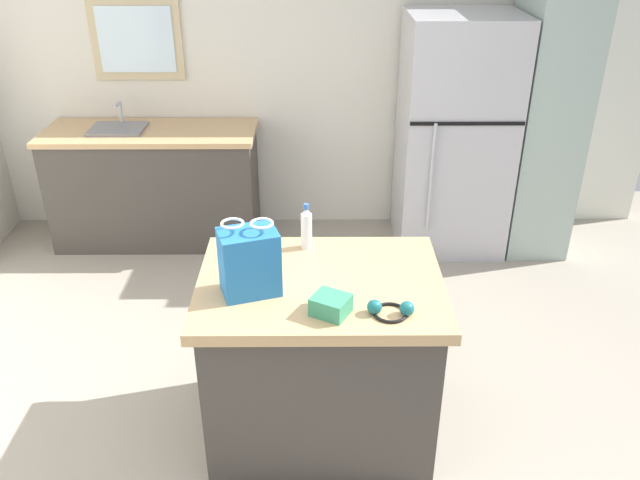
{
  "coord_description": "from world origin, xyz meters",
  "views": [
    {
      "loc": [
        -0.05,
        -2.36,
        2.45
      ],
      "look_at": [
        -0.03,
        0.48,
        0.94
      ],
      "focal_mm": 36.31,
      "sensor_mm": 36.0,
      "label": 1
    }
  ],
  "objects_px": {
    "tall_cabinet": "(546,108)",
    "ear_defenders": "(391,310)",
    "small_box": "(331,305)",
    "shopping_bag": "(249,262)",
    "kitchen_island": "(320,357)",
    "refrigerator": "(454,136)",
    "bottle": "(306,228)"
  },
  "relations": [
    {
      "from": "bottle",
      "to": "ear_defenders",
      "type": "height_order",
      "value": "bottle"
    },
    {
      "from": "tall_cabinet",
      "to": "shopping_bag",
      "type": "relative_size",
      "value": 6.3
    },
    {
      "from": "refrigerator",
      "to": "tall_cabinet",
      "type": "xyz_separation_m",
      "value": [
        0.65,
        0.0,
        0.21
      ]
    },
    {
      "from": "bottle",
      "to": "tall_cabinet",
      "type": "bearing_deg",
      "value": 45.37
    },
    {
      "from": "bottle",
      "to": "ear_defenders",
      "type": "relative_size",
      "value": 1.21
    },
    {
      "from": "tall_cabinet",
      "to": "shopping_bag",
      "type": "height_order",
      "value": "tall_cabinet"
    },
    {
      "from": "refrigerator",
      "to": "ear_defenders",
      "type": "relative_size",
      "value": 8.81
    },
    {
      "from": "tall_cabinet",
      "to": "ear_defenders",
      "type": "distance_m",
      "value": 2.71
    },
    {
      "from": "kitchen_island",
      "to": "refrigerator",
      "type": "distance_m",
      "value": 2.34
    },
    {
      "from": "small_box",
      "to": "bottle",
      "type": "xyz_separation_m",
      "value": [
        -0.11,
        0.58,
        0.07
      ]
    },
    {
      "from": "refrigerator",
      "to": "tall_cabinet",
      "type": "bearing_deg",
      "value": 0.02
    },
    {
      "from": "refrigerator",
      "to": "shopping_bag",
      "type": "height_order",
      "value": "refrigerator"
    },
    {
      "from": "refrigerator",
      "to": "ear_defenders",
      "type": "xyz_separation_m",
      "value": [
        -0.72,
        -2.34,
        0.04
      ]
    },
    {
      "from": "small_box",
      "to": "bottle",
      "type": "bearing_deg",
      "value": 100.58
    },
    {
      "from": "ear_defenders",
      "to": "small_box",
      "type": "bearing_deg",
      "value": 178.2
    },
    {
      "from": "bottle",
      "to": "shopping_bag",
      "type": "bearing_deg",
      "value": -120.83
    },
    {
      "from": "kitchen_island",
      "to": "tall_cabinet",
      "type": "xyz_separation_m",
      "value": [
        1.66,
        2.06,
        0.64
      ]
    },
    {
      "from": "refrigerator",
      "to": "small_box",
      "type": "relative_size",
      "value": 11.84
    },
    {
      "from": "shopping_bag",
      "to": "small_box",
      "type": "relative_size",
      "value": 2.33
    },
    {
      "from": "refrigerator",
      "to": "ear_defenders",
      "type": "bearing_deg",
      "value": -107.05
    },
    {
      "from": "refrigerator",
      "to": "bottle",
      "type": "bearing_deg",
      "value": -121.69
    },
    {
      "from": "kitchen_island",
      "to": "ear_defenders",
      "type": "distance_m",
      "value": 0.61
    },
    {
      "from": "tall_cabinet",
      "to": "shopping_bag",
      "type": "distance_m",
      "value": 2.92
    },
    {
      "from": "shopping_bag",
      "to": "small_box",
      "type": "distance_m",
      "value": 0.41
    },
    {
      "from": "tall_cabinet",
      "to": "ear_defenders",
      "type": "xyz_separation_m",
      "value": [
        -1.36,
        -2.34,
        -0.17
      ]
    },
    {
      "from": "shopping_bag",
      "to": "ear_defenders",
      "type": "xyz_separation_m",
      "value": [
        0.61,
        -0.18,
        -0.13
      ]
    },
    {
      "from": "small_box",
      "to": "refrigerator",
      "type": "bearing_deg",
      "value": 67.41
    },
    {
      "from": "refrigerator",
      "to": "ear_defenders",
      "type": "height_order",
      "value": "refrigerator"
    },
    {
      "from": "kitchen_island",
      "to": "small_box",
      "type": "relative_size",
      "value": 7.65
    },
    {
      "from": "shopping_bag",
      "to": "refrigerator",
      "type": "bearing_deg",
      "value": 58.47
    },
    {
      "from": "shopping_bag",
      "to": "bottle",
      "type": "bearing_deg",
      "value": 59.17
    },
    {
      "from": "tall_cabinet",
      "to": "bottle",
      "type": "xyz_separation_m",
      "value": [
        -1.72,
        -1.75,
        -0.09
      ]
    }
  ]
}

